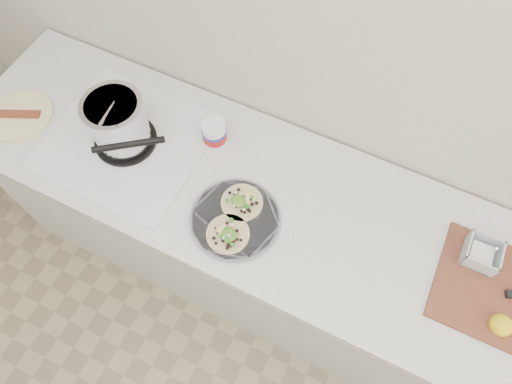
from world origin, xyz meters
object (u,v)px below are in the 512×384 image
at_px(bacon_plate, 20,116).
at_px(stove, 121,129).
at_px(tub, 215,132).
at_px(taco_plate, 235,218).

bearing_deg(bacon_plate, stove, 10.18).
height_order(stove, tub, stove).
xyz_separation_m(taco_plate, tub, (-0.21, 0.25, 0.05)).
xyz_separation_m(stove, taco_plate, (0.51, -0.10, -0.07)).
height_order(tub, bacon_plate, tub).
bearing_deg(tub, bacon_plate, -162.73).
relative_size(stove, tub, 2.78).
xyz_separation_m(stove, tub, (0.30, 0.15, -0.02)).
relative_size(taco_plate, tub, 1.53).
bearing_deg(stove, taco_plate, -11.60).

